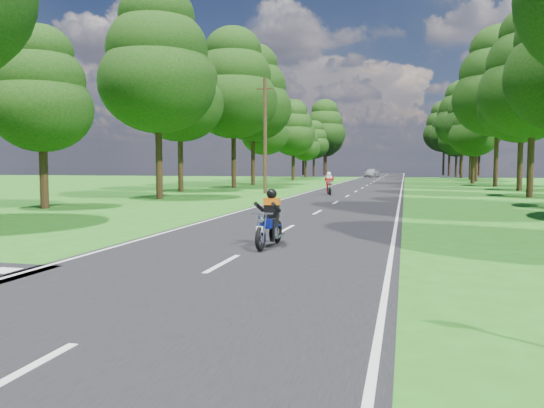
# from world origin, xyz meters

# --- Properties ---
(ground) EXTENTS (160.00, 160.00, 0.00)m
(ground) POSITION_xyz_m (0.00, 0.00, 0.00)
(ground) COLOR #276116
(ground) RESTS_ON ground
(main_road) EXTENTS (7.00, 140.00, 0.02)m
(main_road) POSITION_xyz_m (0.00, 50.00, 0.01)
(main_road) COLOR black
(main_road) RESTS_ON ground
(road_markings) EXTENTS (7.40, 140.00, 0.01)m
(road_markings) POSITION_xyz_m (-0.14, 48.13, 0.02)
(road_markings) COLOR silver
(road_markings) RESTS_ON main_road
(treeline) EXTENTS (40.00, 115.35, 14.78)m
(treeline) POSITION_xyz_m (1.43, 60.06, 8.25)
(treeline) COLOR black
(treeline) RESTS_ON ground
(telegraph_pole) EXTENTS (1.20, 0.26, 8.00)m
(telegraph_pole) POSITION_xyz_m (-6.00, 28.00, 4.07)
(telegraph_pole) COLOR #382616
(telegraph_pole) RESTS_ON ground
(rider_near_blue) EXTENTS (0.64, 1.73, 1.42)m
(rider_near_blue) POSITION_xyz_m (0.37, 4.39, 0.73)
(rider_near_blue) COLOR navy
(rider_near_blue) RESTS_ON main_road
(rider_far_red) EXTENTS (0.99, 1.92, 1.53)m
(rider_far_red) POSITION_xyz_m (-1.36, 27.20, 0.78)
(rider_far_red) COLOR #B10D1F
(rider_far_red) RESTS_ON main_road
(distant_car) EXTENTS (2.65, 4.58, 1.47)m
(distant_car) POSITION_xyz_m (-1.67, 78.60, 0.75)
(distant_car) COLOR #BBBDC3
(distant_car) RESTS_ON main_road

